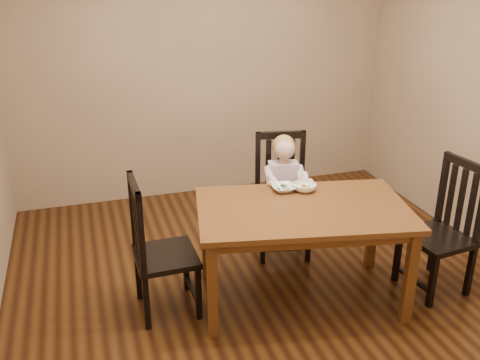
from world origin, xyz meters
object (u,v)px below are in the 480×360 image
object	(u,v)px
chair_child	(282,197)
toddler	(283,184)
chair_left	(158,250)
dining_table	(303,218)
bowl_veg	(305,187)
bowl_peas	(284,188)
chair_right	(443,230)

from	to	relation	value
chair_child	toddler	bearing A→B (deg)	90.00
chair_left	toddler	bearing A→B (deg)	113.91
chair_child	chair_left	distance (m)	1.31
dining_table	bowl_veg	distance (m)	0.32
chair_left	bowl_peas	xyz separation A→B (m)	(1.01, 0.17, 0.28)
dining_table	chair_right	distance (m)	1.11
dining_table	chair_left	distance (m)	1.06
chair_right	toddler	xyz separation A→B (m)	(-0.96, 0.88, 0.15)
toddler	bowl_veg	bearing A→B (deg)	101.60
dining_table	chair_child	bearing A→B (deg)	79.79
chair_child	bowl_veg	bearing A→B (deg)	100.31
toddler	bowl_veg	size ratio (longest dim) A/B	3.06
dining_table	bowl_peas	xyz separation A→B (m)	(-0.03, 0.31, 0.11)
chair_left	bowl_veg	size ratio (longest dim) A/B	5.70
bowl_peas	chair_left	bearing A→B (deg)	-170.66
chair_child	toddler	xyz separation A→B (m)	(-0.01, -0.05, 0.14)
chair_child	bowl_peas	size ratio (longest dim) A/B	5.78
chair_left	chair_right	distance (m)	2.14
toddler	bowl_veg	distance (m)	0.44
dining_table	chair_right	bearing A→B (deg)	-9.93
bowl_peas	dining_table	bearing A→B (deg)	-85.00
dining_table	chair_right	xyz separation A→B (m)	(1.08, -0.19, -0.17)
bowl_peas	bowl_veg	world-z (taller)	bowl_veg
dining_table	bowl_peas	size ratio (longest dim) A/B	9.13
chair_child	bowl_veg	distance (m)	0.55
chair_left	bowl_veg	xyz separation A→B (m)	(1.16, 0.12, 0.29)
chair_child	bowl_peas	bearing A→B (deg)	80.74
bowl_peas	bowl_veg	bearing A→B (deg)	-16.75
chair_right	toddler	distance (m)	1.31
dining_table	chair_left	bearing A→B (deg)	171.91
dining_table	chair_child	distance (m)	0.77
dining_table	bowl_veg	world-z (taller)	bowl_veg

